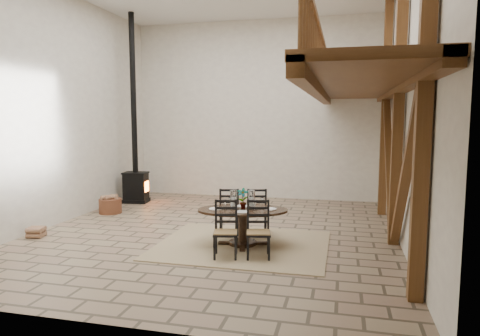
% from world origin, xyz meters
% --- Properties ---
extents(ground, '(8.00, 8.00, 0.00)m').
position_xyz_m(ground, '(0.00, 0.00, 0.00)').
color(ground, '#8E7A5F').
rests_on(ground, ground).
extents(room_shell, '(7.02, 8.02, 5.01)m').
position_xyz_m(room_shell, '(1.19, 0.00, 3.01)').
color(room_shell, silver).
rests_on(room_shell, ground).
extents(rug, '(3.00, 2.50, 0.02)m').
position_xyz_m(rug, '(0.75, -0.75, 0.01)').
color(rug, tan).
rests_on(rug, ground).
extents(dining_table, '(1.78, 1.94, 1.03)m').
position_xyz_m(dining_table, '(0.75, -0.75, 0.39)').
color(dining_table, black).
rests_on(dining_table, ground).
extents(wood_stove, '(0.70, 0.57, 5.00)m').
position_xyz_m(wood_stove, '(-2.98, 2.43, 1.13)').
color(wood_stove, black).
rests_on(wood_stove, ground).
extents(log_basket, '(0.53, 0.53, 0.44)m').
position_xyz_m(log_basket, '(-2.96, 1.07, 0.19)').
color(log_basket, brown).
rests_on(log_basket, ground).
extents(log_stack, '(0.34, 0.35, 0.20)m').
position_xyz_m(log_stack, '(-3.23, -1.16, 0.10)').
color(log_stack, '#A3785B').
rests_on(log_stack, ground).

